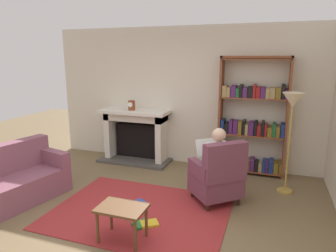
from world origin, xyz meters
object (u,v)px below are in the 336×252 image
object	(u,v)px
fireplace	(136,133)
floor_lamp	(292,109)
sofa_floral	(6,184)
mantel_clock	(132,105)
side_table	(122,212)
bookshelf	(252,121)
seated_reader	(214,161)
armchair_reading	(218,176)

from	to	relation	value
fireplace	floor_lamp	world-z (taller)	floor_lamp
fireplace	sofa_floral	bearing A→B (deg)	-111.20
mantel_clock	side_table	size ratio (longest dim) A/B	0.35
sofa_floral	floor_lamp	bearing A→B (deg)	-52.37
sofa_floral	side_table	world-z (taller)	sofa_floral
fireplace	mantel_clock	xyz separation A→B (m)	(-0.04, -0.10, 0.60)
fireplace	bookshelf	bearing A→B (deg)	0.86
bookshelf	seated_reader	distance (m)	1.43
fireplace	bookshelf	xyz separation A→B (m)	(2.30, 0.03, 0.42)
mantel_clock	seated_reader	distance (m)	2.31
bookshelf	seated_reader	bearing A→B (deg)	-107.96
sofa_floral	floor_lamp	xyz separation A→B (m)	(3.85, 1.81, 1.03)
fireplace	sofa_floral	xyz separation A→B (m)	(-0.95, -2.44, -0.25)
sofa_floral	floor_lamp	distance (m)	4.38
sofa_floral	side_table	bearing A→B (deg)	-84.09
mantel_clock	side_table	xyz separation A→B (m)	(1.11, -2.57, -0.81)
fireplace	seated_reader	xyz separation A→B (m)	(1.87, -1.28, 0.05)
seated_reader	side_table	world-z (taller)	seated_reader
armchair_reading	fireplace	bearing A→B (deg)	-76.00
seated_reader	side_table	xyz separation A→B (m)	(-0.81, -1.39, -0.26)
armchair_reading	seated_reader	xyz separation A→B (m)	(-0.08, 0.09, 0.20)
armchair_reading	sofa_floral	size ratio (longest dim) A/B	0.53
floor_lamp	armchair_reading	bearing A→B (deg)	-142.36
bookshelf	seated_reader	size ratio (longest dim) A/B	1.88
armchair_reading	sofa_floral	world-z (taller)	armchair_reading
armchair_reading	floor_lamp	distance (m)	1.53
bookshelf	armchair_reading	world-z (taller)	bookshelf
side_table	floor_lamp	world-z (taller)	floor_lamp
fireplace	seated_reader	distance (m)	2.27
bookshelf	seated_reader	xyz separation A→B (m)	(-0.43, -1.31, -0.37)
fireplace	side_table	world-z (taller)	fireplace
floor_lamp	sofa_floral	bearing A→B (deg)	-154.83
bookshelf	sofa_floral	bearing A→B (deg)	-142.68
mantel_clock	seated_reader	size ratio (longest dim) A/B	0.17
seated_reader	sofa_floral	world-z (taller)	seated_reader
side_table	bookshelf	bearing A→B (deg)	65.52
armchair_reading	sofa_floral	bearing A→B (deg)	-20.66
fireplace	armchair_reading	size ratio (longest dim) A/B	1.50
seated_reader	floor_lamp	distance (m)	1.43
mantel_clock	bookshelf	distance (m)	2.35
seated_reader	sofa_floral	distance (m)	3.06
fireplace	floor_lamp	bearing A→B (deg)	-12.15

